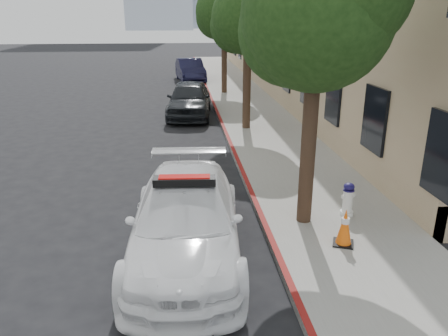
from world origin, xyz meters
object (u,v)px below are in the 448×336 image
object	(u,v)px
parked_car_mid	(189,99)
traffic_cone	(345,227)
fire_hydrant	(348,199)
police_car	(186,220)
parked_car_far	(190,70)

from	to	relation	value
parked_car_mid	traffic_cone	bearing A→B (deg)	-72.59
parked_car_mid	fire_hydrant	xyz separation A→B (m)	(3.07, -10.70, -0.25)
police_car	traffic_cone	size ratio (longest dim) A/B	6.98
police_car	parked_car_mid	size ratio (longest dim) A/B	1.12
police_car	parked_car_far	distance (m)	22.32
police_car	parked_car_far	world-z (taller)	police_car
police_car	parked_car_mid	xyz separation A→B (m)	(0.41, 11.75, 0.05)
police_car	fire_hydrant	world-z (taller)	police_car
police_car	fire_hydrant	xyz separation A→B (m)	(3.48, 1.05, -0.21)
police_car	parked_car_mid	world-z (taller)	police_car
fire_hydrant	traffic_cone	distance (m)	1.34
fire_hydrant	police_car	bearing A→B (deg)	-178.78
police_car	parked_car_mid	bearing A→B (deg)	91.49
police_car	parked_car_far	size ratio (longest dim) A/B	1.13
parked_car_far	fire_hydrant	size ratio (longest dim) A/B	6.03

